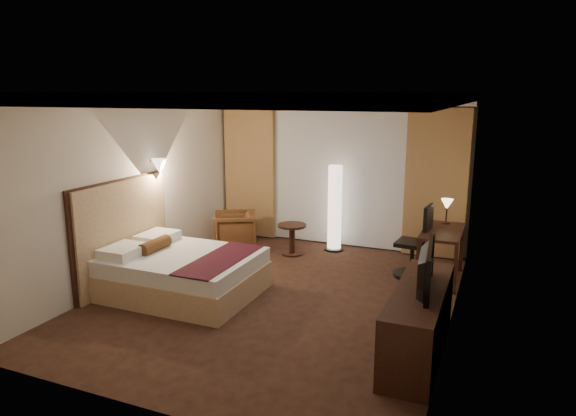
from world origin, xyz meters
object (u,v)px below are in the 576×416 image
at_px(dresser, 419,321).
at_px(television, 419,261).
at_px(side_table, 292,239).
at_px(armchair, 235,229).
at_px(office_chair, 413,241).
at_px(floor_lamp, 335,208).
at_px(desk, 441,255).
at_px(bed, 184,274).

height_order(dresser, television, television).
xyz_separation_m(side_table, television, (2.49, -2.63, 0.76)).
height_order(side_table, television, television).
height_order(armchair, office_chair, office_chair).
relative_size(floor_lamp, dresser, 0.81).
relative_size(floor_lamp, desk, 1.31).
height_order(office_chair, television, office_chair).
relative_size(bed, office_chair, 1.74).
distance_m(armchair, floor_lamp, 1.78).
distance_m(floor_lamp, dresser, 3.72).
bearing_deg(television, office_chair, 4.99).
height_order(floor_lamp, dresser, floor_lamp).
bearing_deg(office_chair, side_table, 177.24).
relative_size(floor_lamp, television, 1.47).
bearing_deg(floor_lamp, television, -58.88).
xyz_separation_m(floor_lamp, office_chair, (1.48, -0.83, -0.20)).
relative_size(side_table, dresser, 0.28).
relative_size(bed, television, 1.90).
xyz_separation_m(side_table, floor_lamp, (0.58, 0.52, 0.49)).
bearing_deg(side_table, floor_lamp, 42.00).
height_order(bed, television, television).
height_order(bed, dresser, dresser).
relative_size(armchair, floor_lamp, 0.49).
height_order(bed, armchair, armchair).
distance_m(side_table, dresser, 3.64).
relative_size(office_chair, television, 1.09).
height_order(armchair, floor_lamp, floor_lamp).
bearing_deg(desk, side_table, 174.14).
height_order(side_table, office_chair, office_chair).
bearing_deg(desk, armchair, 177.69).
xyz_separation_m(floor_lamp, desk, (1.88, -0.78, -0.38)).
bearing_deg(office_chair, armchair, -177.93).
distance_m(desk, television, 2.46).
relative_size(dresser, television, 1.82).
distance_m(bed, desk, 3.71).
bearing_deg(armchair, desk, 59.65).
bearing_deg(floor_lamp, desk, -22.39).
height_order(desk, television, television).
distance_m(bed, armchair, 2.11).
relative_size(bed, desk, 1.69).
bearing_deg(floor_lamp, dresser, -58.48).
height_order(armchair, television, television).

